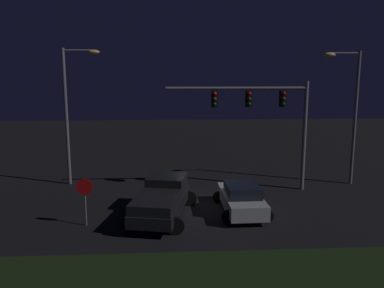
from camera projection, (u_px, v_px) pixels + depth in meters
ground_plane at (202, 206)px, 20.87m from camera, size 80.00×80.00×0.00m
pickup_truck at (163, 197)px, 19.15m from camera, size 3.61×5.69×1.80m
car_sedan at (241, 198)px, 19.73m from camera, size 2.54×4.43×1.51m
traffic_signal_gantry at (265, 109)px, 22.85m from camera, size 8.32×0.56×6.50m
street_lamp_left at (73, 101)px, 24.13m from camera, size 2.30×0.44×8.46m
street_lamp_right at (349, 102)px, 24.16m from camera, size 2.31×0.44×8.29m
stop_sign at (85, 193)px, 17.86m from camera, size 0.76×0.08×2.23m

